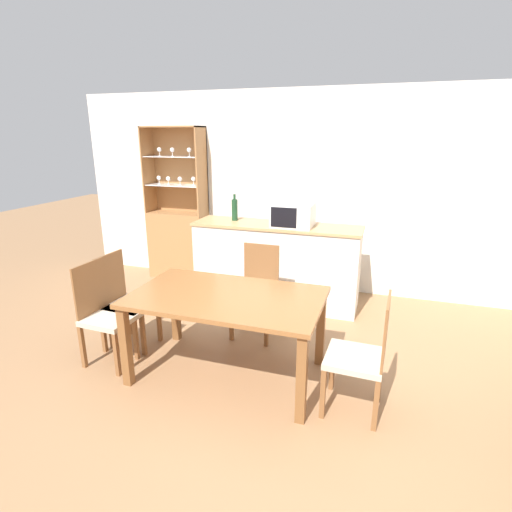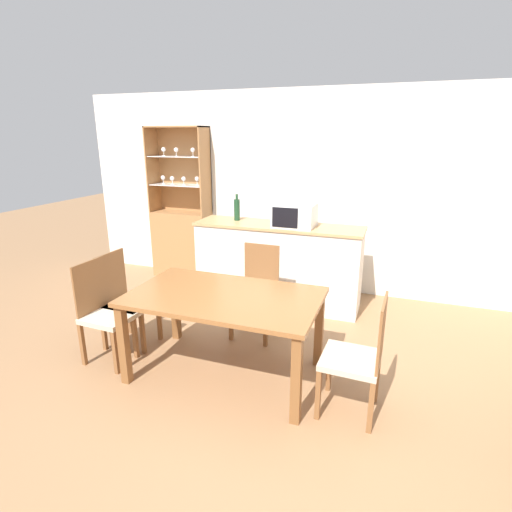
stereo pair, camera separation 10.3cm
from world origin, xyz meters
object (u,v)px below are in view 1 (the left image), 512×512
object	(u,v)px
dining_table	(227,305)
microwave	(293,215)
dining_chair_side_left_far	(125,303)
dining_chair_side_left_near	(106,315)
display_cabinet	(179,234)
dining_chair_head_far	(257,292)
dining_chair_side_right_near	(362,356)
wine_bottle	(235,209)

from	to	relation	value
dining_table	microwave	size ratio (longest dim) A/B	3.43
dining_chair_side_left_far	dining_chair_side_left_near	distance (m)	0.28
dining_table	dining_chair_side_left_far	distance (m)	1.14
display_cabinet	dining_chair_head_far	size ratio (longest dim) A/B	2.28
display_cabinet	dining_chair_head_far	bearing A→B (deg)	-39.45
display_cabinet	dining_table	size ratio (longest dim) A/B	1.34
dining_chair_side_right_near	dining_chair_head_far	distance (m)	1.45
dining_chair_side_left_far	microwave	world-z (taller)	microwave
dining_chair_side_right_near	dining_chair_side_left_near	bearing A→B (deg)	92.29
dining_chair_head_far	microwave	bearing A→B (deg)	-100.67
dining_chair_side_right_near	microwave	world-z (taller)	microwave
dining_chair_side_left_far	dining_chair_side_left_near	xyz separation A→B (m)	(-0.00, -0.28, 0.00)
dining_chair_side_right_near	dining_chair_head_far	xyz separation A→B (m)	(-1.11, 0.93, 0.00)
dining_chair_side_left_near	wine_bottle	xyz separation A→B (m)	(0.54, 1.82, 0.67)
dining_chair_head_far	microwave	xyz separation A→B (m)	(0.17, 0.81, 0.66)
microwave	display_cabinet	bearing A→B (deg)	163.83
dining_chair_side_left_near	microwave	xyz separation A→B (m)	(1.29, 1.74, 0.66)
dining_chair_side_left_near	wine_bottle	distance (m)	2.01
dining_chair_head_far	dining_chair_side_left_near	bearing A→B (deg)	41.36
dining_chair_side_left_far	microwave	size ratio (longest dim) A/B	2.02
dining_chair_side_right_near	dining_chair_head_far	bearing A→B (deg)	52.36
display_cabinet	dining_table	world-z (taller)	display_cabinet
dining_table	dining_chair_side_left_near	xyz separation A→B (m)	(-1.11, -0.14, -0.19)
display_cabinet	dining_chair_side_left_near	xyz separation A→B (m)	(0.50, -2.25, -0.17)
dining_table	dining_chair_side_left_near	bearing A→B (deg)	-172.94
dining_chair_side_right_near	microwave	size ratio (longest dim) A/B	2.02
display_cabinet	microwave	distance (m)	1.92
dining_chair_head_far	wine_bottle	size ratio (longest dim) A/B	2.87
dining_table	wine_bottle	distance (m)	1.84
dining_table	dining_chair_head_far	distance (m)	0.81
dining_chair_head_far	wine_bottle	world-z (taller)	wine_bottle
dining_chair_side_right_near	wine_bottle	world-z (taller)	wine_bottle
dining_chair_side_left_far	dining_chair_side_left_near	world-z (taller)	same
dining_chair_side_right_near	dining_chair_side_left_near	distance (m)	2.22
wine_bottle	dining_chair_side_right_near	bearing A→B (deg)	-47.26
display_cabinet	dining_chair_side_left_near	size ratio (longest dim) A/B	2.28
dining_chair_side_left_near	dining_chair_side_right_near	bearing A→B (deg)	92.50
dining_chair_side_left_far	dining_chair_head_far	size ratio (longest dim) A/B	1.00
microwave	dining_table	bearing A→B (deg)	-96.28
display_cabinet	dining_chair_side_left_far	xyz separation A→B (m)	(0.50, -1.97, -0.17)
dining_chair_side_right_near	microwave	distance (m)	2.08
dining_chair_head_far	dining_chair_side_right_near	bearing A→B (deg)	141.48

